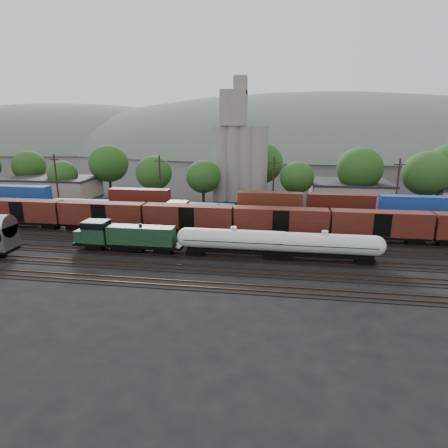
# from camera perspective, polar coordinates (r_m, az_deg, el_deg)

# --- Properties ---
(ground) EXTENTS (600.00, 600.00, 0.00)m
(ground) POSITION_cam_1_polar(r_m,az_deg,el_deg) (59.05, -4.91, -3.13)
(ground) COLOR black
(tracks) EXTENTS (180.00, 33.20, 0.20)m
(tracks) POSITION_cam_1_polar(r_m,az_deg,el_deg) (59.04, -4.91, -3.09)
(tracks) COLOR black
(tracks) RESTS_ON ground
(green_locomotive) EXTENTS (16.32, 2.88, 4.32)m
(green_locomotive) POSITION_cam_1_polar(r_m,az_deg,el_deg) (56.66, -15.21, -1.77)
(green_locomotive) COLOR black
(green_locomotive) RESTS_ON ground
(tank_car_a) EXTENTS (16.23, 2.91, 4.25)m
(tank_car_a) POSITION_cam_1_polar(r_m,az_deg,el_deg) (52.35, 1.47, -2.54)
(tank_car_a) COLOR silver
(tank_car_a) RESTS_ON ground
(tank_car_b) EXTENTS (15.98, 2.86, 4.19)m
(tank_car_b) POSITION_cam_1_polar(r_m,az_deg,el_deg) (52.37, 15.00, -3.09)
(tank_car_b) COLOR silver
(tank_car_b) RESTS_ON ground
(orange_locomotive) EXTENTS (17.89, 2.98, 4.47)m
(orange_locomotive) POSITION_cam_1_polar(r_m,az_deg,el_deg) (67.85, -3.38, 1.52)
(orange_locomotive) COLOR black
(orange_locomotive) RESTS_ON ground
(boxcar_string) EXTENTS (122.80, 2.90, 4.20)m
(boxcar_string) POSITION_cam_1_polar(r_m,az_deg,el_deg) (65.52, -11.99, 1.24)
(boxcar_string) COLOR black
(boxcar_string) RESTS_ON ground
(container_wall) EXTENTS (164.01, 2.60, 5.80)m
(container_wall) POSITION_cam_1_polar(r_m,az_deg,el_deg) (77.76, -15.26, 2.95)
(container_wall) COLOR black
(container_wall) RESTS_ON ground
(grain_silo) EXTENTS (13.40, 5.00, 29.00)m
(grain_silo) POSITION_cam_1_polar(r_m,az_deg,el_deg) (91.39, 2.27, 10.52)
(grain_silo) COLOR gray
(grain_silo) RESTS_ON ground
(industrial_sheds) EXTENTS (119.38, 17.26, 5.10)m
(industrial_sheds) POSITION_cam_1_polar(r_m,az_deg,el_deg) (91.42, 4.25, 4.99)
(industrial_sheds) COLOR #9E937F
(industrial_sheds) RESTS_ON ground
(tree_band) EXTENTS (165.76, 20.46, 14.23)m
(tree_band) POSITION_cam_1_polar(r_m,az_deg,el_deg) (92.62, 0.31, 8.56)
(tree_band) COLOR black
(tree_band) RESTS_ON ground
(utility_poles) EXTENTS (122.20, 0.36, 12.00)m
(utility_poles) POSITION_cam_1_polar(r_m,az_deg,el_deg) (78.64, -1.30, 6.11)
(utility_poles) COLOR black
(utility_poles) RESTS_ON ground
(distant_hills) EXTENTS (860.00, 286.00, 130.00)m
(distant_hills) POSITION_cam_1_polar(r_m,az_deg,el_deg) (317.13, 10.51, 7.63)
(distant_hills) COLOR #59665B
(distant_hills) RESTS_ON ground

